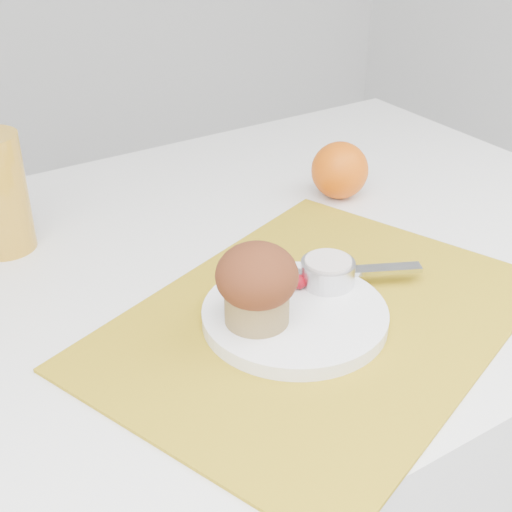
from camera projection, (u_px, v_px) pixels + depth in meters
table at (233, 463)px, 1.12m from camera, size 1.20×0.80×0.75m
placemat at (318, 320)px, 0.80m from camera, size 0.60×0.52×0.00m
plate at (295, 315)px, 0.79m from camera, size 0.25×0.25×0.02m
ramekin at (328, 272)px, 0.83m from camera, size 0.07×0.07×0.03m
cream at (328, 262)px, 0.82m from camera, size 0.07×0.07×0.01m
raspberry_near at (278, 273)px, 0.84m from camera, size 0.02×0.02×0.02m
raspberry_far at (299, 282)px, 0.82m from camera, size 0.02×0.02×0.02m
butter_knife at (329, 273)px, 0.85m from camera, size 0.21×0.12×0.01m
orange at (340, 170)px, 1.06m from camera, size 0.09×0.09×0.09m
muffin at (257, 283)px, 0.75m from camera, size 0.09×0.09×0.09m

